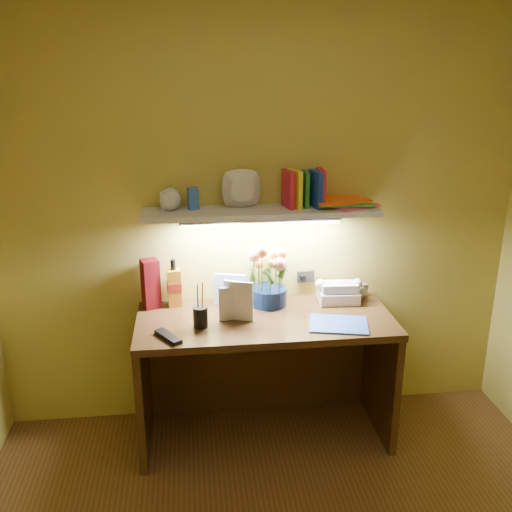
{
  "coord_description": "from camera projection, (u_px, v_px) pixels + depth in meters",
  "views": [
    {
      "loc": [
        -0.39,
        -1.61,
        2.06
      ],
      "look_at": [
        -0.03,
        1.35,
        1.06
      ],
      "focal_mm": 40.0,
      "sensor_mm": 36.0,
      "label": 1
    }
  ],
  "objects": [
    {
      "name": "desk",
      "position": [
        265.0,
        378.0,
        3.23
      ],
      "size": [
        1.4,
        0.6,
        0.75
      ],
      "primitive_type": "cube",
      "color": "#331B0D",
      "rests_on": "ground"
    },
    {
      "name": "flower_bouquet",
      "position": [
        269.0,
        275.0,
        3.22
      ],
      "size": [
        0.29,
        0.29,
        0.36
      ],
      "primitive_type": null,
      "rotation": [
        0.0,
        0.0,
        -0.37
      ],
      "color": "#051436",
      "rests_on": "desk"
    },
    {
      "name": "telephone",
      "position": [
        339.0,
        290.0,
        3.31
      ],
      "size": [
        0.24,
        0.18,
        0.14
      ],
      "primitive_type": null,
      "rotation": [
        0.0,
        0.0,
        -0.06
      ],
      "color": "white",
      "rests_on": "desk"
    },
    {
      "name": "desk_clock",
      "position": [
        361.0,
        290.0,
        3.39
      ],
      "size": [
        0.08,
        0.06,
        0.08
      ],
      "primitive_type": "cube",
      "rotation": [
        0.0,
        0.0,
        0.29
      ],
      "color": "#B4B4B9",
      "rests_on": "desk"
    },
    {
      "name": "whisky_bottle",
      "position": [
        174.0,
        283.0,
        3.22
      ],
      "size": [
        0.08,
        0.08,
        0.28
      ],
      "primitive_type": null,
      "rotation": [
        0.0,
        0.0,
        0.13
      ],
      "color": "#B96D17",
      "rests_on": "desk"
    },
    {
      "name": "whisky_box",
      "position": [
        151.0,
        284.0,
        3.2
      ],
      "size": [
        0.12,
        0.12,
        0.28
      ],
      "primitive_type": "cube",
      "rotation": [
        0.0,
        0.0,
        0.35
      ],
      "color": "#53080C",
      "rests_on": "desk"
    },
    {
      "name": "pen_cup",
      "position": [
        200.0,
        310.0,
        2.98
      ],
      "size": [
        0.1,
        0.1,
        0.19
      ],
      "primitive_type": "cylinder",
      "rotation": [
        0.0,
        0.0,
        0.34
      ],
      "color": "black",
      "rests_on": "desk"
    },
    {
      "name": "art_card",
      "position": [
        230.0,
        290.0,
        3.25
      ],
      "size": [
        0.19,
        0.08,
        0.18
      ],
      "primitive_type": null,
      "rotation": [
        0.0,
        0.0,
        -0.26
      ],
      "color": "silver",
      "rests_on": "desk"
    },
    {
      "name": "tv_remote",
      "position": [
        168.0,
        337.0,
        2.87
      ],
      "size": [
        0.15,
        0.19,
        0.02
      ],
      "primitive_type": "cube",
      "rotation": [
        0.0,
        0.0,
        0.58
      ],
      "color": "black",
      "rests_on": "desk"
    },
    {
      "name": "blue_folder",
      "position": [
        338.0,
        324.0,
        3.02
      ],
      "size": [
        0.35,
        0.29,
        0.01
      ],
      "primitive_type": "cube",
      "rotation": [
        0.0,
        0.0,
        -0.23
      ],
      "color": "blue",
      "rests_on": "desk"
    },
    {
      "name": "desk_book_a",
      "position": [
        219.0,
        305.0,
        3.03
      ],
      "size": [
        0.15,
        0.04,
        0.19
      ],
      "primitive_type": "imported",
      "rotation": [
        0.0,
        0.0,
        0.13
      ],
      "color": "beige",
      "rests_on": "desk"
    },
    {
      "name": "desk_book_b",
      "position": [
        224.0,
        299.0,
        3.07
      ],
      "size": [
        0.16,
        0.08,
        0.22
      ],
      "primitive_type": "imported",
      "rotation": [
        0.0,
        0.0,
        -0.4
      ],
      "color": "silver",
      "rests_on": "desk"
    },
    {
      "name": "wall_shelf",
      "position": [
        264.0,
        205.0,
        3.1
      ],
      "size": [
        1.32,
        0.3,
        0.24
      ],
      "color": "silver",
      "rests_on": "ground"
    }
  ]
}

